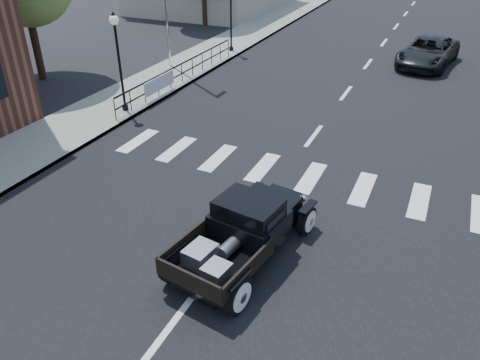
% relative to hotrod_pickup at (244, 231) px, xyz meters
% --- Properties ---
extents(ground, '(120.00, 120.00, 0.00)m').
position_rel_hotrod_pickup_xyz_m(ground, '(-0.44, 0.28, -0.76)').
color(ground, black).
rests_on(ground, ground).
extents(road, '(14.00, 80.00, 0.02)m').
position_rel_hotrod_pickup_xyz_m(road, '(-0.44, 15.28, -0.75)').
color(road, black).
rests_on(road, ground).
extents(road_markings, '(12.00, 60.00, 0.06)m').
position_rel_hotrod_pickup_xyz_m(road_markings, '(-0.44, 10.28, -0.76)').
color(road_markings, silver).
rests_on(road_markings, ground).
extents(sidewalk_left, '(3.00, 80.00, 0.15)m').
position_rel_hotrod_pickup_xyz_m(sidewalk_left, '(-8.94, 15.28, -0.68)').
color(sidewalk_left, gray).
rests_on(sidewalk_left, ground).
extents(railing, '(0.08, 10.00, 1.00)m').
position_rel_hotrod_pickup_xyz_m(railing, '(-7.74, 10.28, -0.11)').
color(railing, black).
rests_on(railing, sidewalk_left).
extents(banner, '(0.04, 2.20, 0.60)m').
position_rel_hotrod_pickup_xyz_m(banner, '(-7.66, 8.28, -0.31)').
color(banner, silver).
rests_on(banner, sidewalk_left).
extents(lamp_post_b, '(0.36, 0.36, 3.81)m').
position_rel_hotrod_pickup_xyz_m(lamp_post_b, '(-8.04, 6.28, 1.30)').
color(lamp_post_b, black).
rests_on(lamp_post_b, sidewalk_left).
extents(lamp_post_c, '(0.36, 0.36, 3.81)m').
position_rel_hotrod_pickup_xyz_m(lamp_post_c, '(-8.04, 16.28, 1.30)').
color(lamp_post_c, black).
rests_on(lamp_post_c, sidewalk_left).
extents(hotrod_pickup, '(2.70, 4.65, 1.52)m').
position_rel_hotrod_pickup_xyz_m(hotrod_pickup, '(0.00, 0.00, 0.00)').
color(hotrod_pickup, black).
rests_on(hotrod_pickup, ground).
extents(second_car, '(3.09, 5.39, 1.41)m').
position_rel_hotrod_pickup_xyz_m(second_car, '(2.37, 18.33, -0.05)').
color(second_car, black).
rests_on(second_car, ground).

